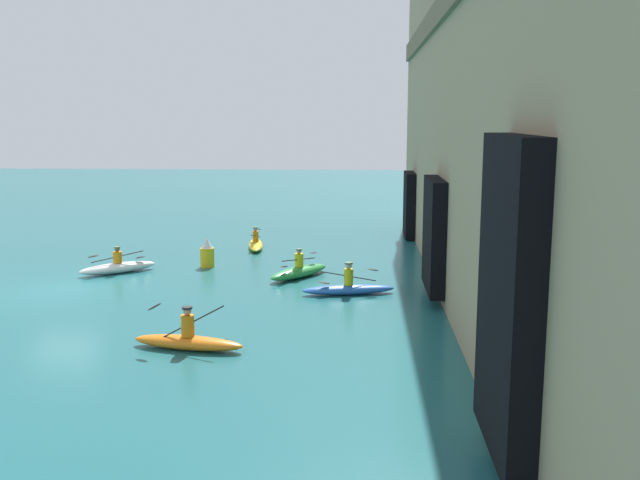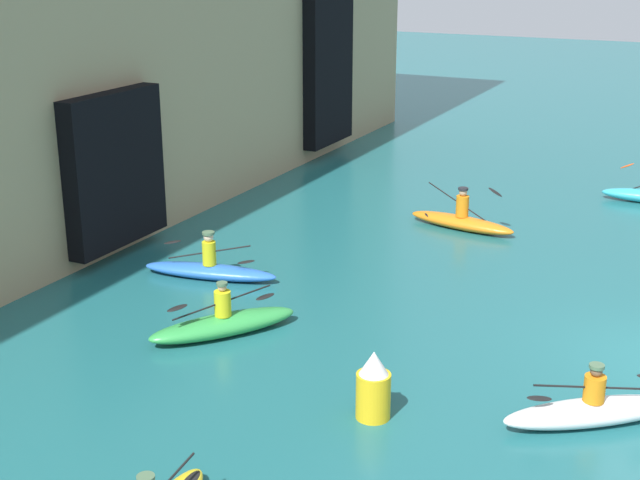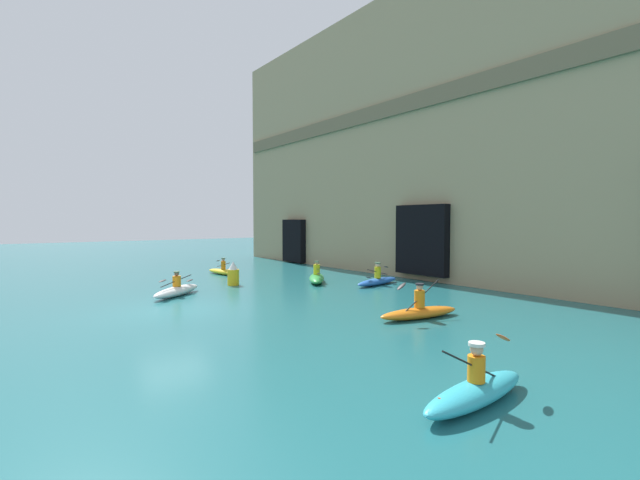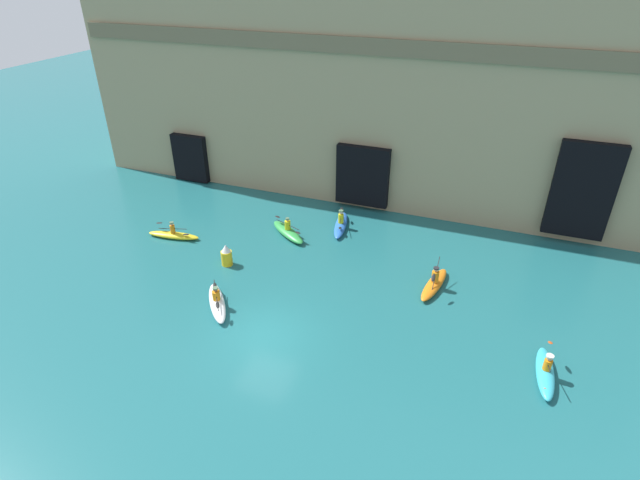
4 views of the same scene
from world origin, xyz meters
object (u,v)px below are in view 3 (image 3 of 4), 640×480
kayak_yellow (223,271)px  kayak_orange (419,311)px  kayak_white (177,290)px  marker_buoy (233,274)px  kayak_cyan (476,390)px  kayak_green (317,278)px  kayak_blue (378,280)px

kayak_yellow → kayak_orange: (15.16, 0.38, 0.04)m
kayak_white → marker_buoy: 3.68m
kayak_yellow → kayak_cyan: kayak_cyan is taller
kayak_yellow → kayak_green: (6.16, 2.65, 0.05)m
kayak_white → kayak_orange: bearing=81.1°
kayak_orange → marker_buoy: 10.91m
kayak_green → kayak_blue: 3.31m
kayak_orange → kayak_white: 10.69m
kayak_yellow → kayak_blue: size_ratio=0.94×
kayak_green → kayak_white: size_ratio=1.04×
kayak_blue → marker_buoy: 7.50m
kayak_green → kayak_orange: kayak_orange is taller
kayak_white → kayak_blue: bearing=124.7°
kayak_green → marker_buoy: bearing=-77.0°
kayak_yellow → kayak_blue: (8.79, 4.66, 0.03)m
kayak_yellow → kayak_green: kayak_green is taller
kayak_green → kayak_orange: size_ratio=0.94×
kayak_green → kayak_cyan: bearing=10.8°
kayak_orange → kayak_cyan: 6.83m
kayak_cyan → marker_buoy: size_ratio=2.47×
kayak_cyan → kayak_white: (-14.48, -0.65, 0.00)m
kayak_green → kayak_blue: (2.63, 2.01, -0.02)m
kayak_green → kayak_cyan: 15.67m
kayak_yellow → marker_buoy: marker_buoy is taller
kayak_orange → kayak_cyan: size_ratio=1.07×
kayak_white → marker_buoy: size_ratio=2.38×
kayak_yellow → kayak_orange: bearing=-7.3°
kayak_blue → kayak_cyan: kayak_cyan is taller
kayak_white → marker_buoy: (-1.41, 3.38, 0.32)m
kayak_green → kayak_white: (-0.36, -7.45, 0.00)m
kayak_yellow → kayak_white: (5.81, -4.80, 0.05)m
kayak_yellow → kayak_green: 6.71m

